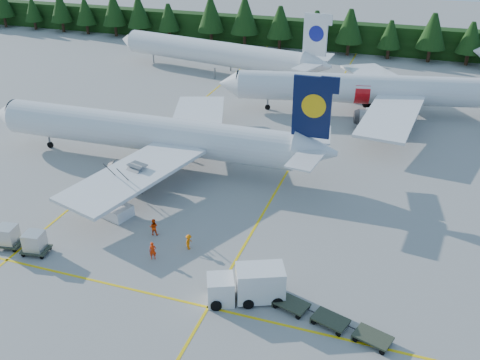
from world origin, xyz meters
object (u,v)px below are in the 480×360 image
(airliner_navy, at_px, (140,132))
(airliner_red, at_px, (357,89))
(airstairs, at_px, (113,205))
(service_truck, at_px, (246,285))

(airliner_navy, bearing_deg, airliner_red, 47.49)
(airstairs, xyz_separation_m, service_truck, (17.69, -8.71, 0.61))
(airliner_navy, relative_size, service_truck, 6.68)
(service_truck, bearing_deg, airliner_red, 63.47)
(airliner_navy, relative_size, airliner_red, 1.02)
(airliner_red, height_order, airstairs, airliner_red)
(airstairs, bearing_deg, airliner_red, 78.44)
(airliner_red, xyz_separation_m, airstairs, (-19.90, -38.40, -2.99))
(airliner_navy, xyz_separation_m, airliner_red, (23.09, 26.12, -0.02))
(airliner_navy, xyz_separation_m, airstairs, (3.19, -12.28, -3.01))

